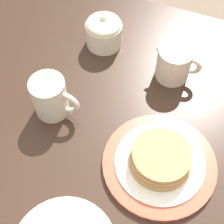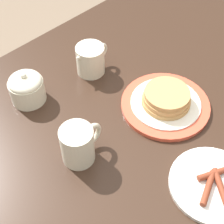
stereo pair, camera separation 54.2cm
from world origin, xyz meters
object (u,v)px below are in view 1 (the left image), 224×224
creamer_pitcher (174,62)px  coffee_mug (51,97)px  sugar_bowl (104,31)px  pancake_plate (160,161)px

creamer_pitcher → coffee_mug: bearing=-137.7°
coffee_mug → sugar_bowl: (0.03, 0.23, -0.01)m
creamer_pitcher → sugar_bowl: 0.20m
pancake_plate → sugar_bowl: bearing=130.6°
pancake_plate → sugar_bowl: (-0.24, 0.28, 0.02)m
pancake_plate → creamer_pitcher: (-0.05, 0.24, 0.03)m
creamer_pitcher → sugar_bowl: (-0.19, 0.04, -0.00)m
pancake_plate → creamer_pitcher: 0.24m
creamer_pitcher → sugar_bowl: size_ratio=1.30×
sugar_bowl → pancake_plate: bearing=-49.4°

